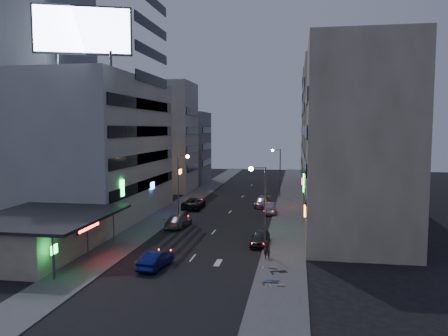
% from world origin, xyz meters
% --- Properties ---
extents(ground, '(180.00, 180.00, 0.00)m').
position_xyz_m(ground, '(0.00, 0.00, 0.00)').
color(ground, black).
rests_on(ground, ground).
extents(sidewalk_left, '(4.00, 120.00, 0.12)m').
position_xyz_m(sidewalk_left, '(-8.00, 30.00, 0.06)').
color(sidewalk_left, '#4C4C4F').
rests_on(sidewalk_left, ground).
extents(sidewalk_right, '(4.00, 120.00, 0.12)m').
position_xyz_m(sidewalk_right, '(8.00, 30.00, 0.06)').
color(sidewalk_right, '#4C4C4F').
rests_on(sidewalk_right, ground).
extents(food_court, '(11.00, 13.00, 3.88)m').
position_xyz_m(food_court, '(-13.90, 2.00, 1.98)').
color(food_court, beige).
rests_on(food_court, ground).
extents(white_building, '(14.00, 24.00, 18.00)m').
position_xyz_m(white_building, '(-17.00, 20.00, 9.00)').
color(white_building, '#B2B2AD').
rests_on(white_building, ground).
extents(grey_tower, '(10.00, 14.00, 34.00)m').
position_xyz_m(grey_tower, '(-26.00, 23.00, 17.00)').
color(grey_tower, gray).
rests_on(grey_tower, ground).
extents(shophouse_near, '(10.00, 11.00, 20.00)m').
position_xyz_m(shophouse_near, '(15.00, 10.50, 10.00)').
color(shophouse_near, beige).
rests_on(shophouse_near, ground).
extents(shophouse_mid, '(11.00, 12.00, 16.00)m').
position_xyz_m(shophouse_mid, '(15.50, 22.00, 8.00)').
color(shophouse_mid, tan).
rests_on(shophouse_mid, ground).
extents(shophouse_far, '(10.00, 14.00, 22.00)m').
position_xyz_m(shophouse_far, '(15.00, 35.00, 11.00)').
color(shophouse_far, beige).
rests_on(shophouse_far, ground).
extents(far_left_a, '(11.00, 10.00, 20.00)m').
position_xyz_m(far_left_a, '(-15.50, 45.00, 10.00)').
color(far_left_a, '#B2B2AD').
rests_on(far_left_a, ground).
extents(far_left_b, '(12.00, 10.00, 15.00)m').
position_xyz_m(far_left_b, '(-16.00, 58.00, 7.50)').
color(far_left_b, gray).
rests_on(far_left_b, ground).
extents(far_right_a, '(11.00, 12.00, 18.00)m').
position_xyz_m(far_right_a, '(15.50, 50.00, 9.00)').
color(far_right_a, tan).
rests_on(far_right_a, ground).
extents(far_right_b, '(12.00, 12.00, 24.00)m').
position_xyz_m(far_right_b, '(16.00, 64.00, 12.00)').
color(far_right_b, beige).
rests_on(far_right_b, ground).
extents(billboard, '(9.52, 3.75, 6.20)m').
position_xyz_m(billboard, '(-12.99, 9.97, 21.66)').
color(billboard, '#595B60').
rests_on(billboard, white_building).
extents(street_lamp_right_near, '(1.60, 0.44, 8.02)m').
position_xyz_m(street_lamp_right_near, '(5.90, 6.00, 5.36)').
color(street_lamp_right_near, '#595B60').
rests_on(street_lamp_right_near, sidewalk_right).
extents(street_lamp_left, '(1.60, 0.44, 8.02)m').
position_xyz_m(street_lamp_left, '(-5.90, 22.00, 5.36)').
color(street_lamp_left, '#595B60').
rests_on(street_lamp_left, sidewalk_left).
extents(street_lamp_right_far, '(1.60, 0.44, 8.02)m').
position_xyz_m(street_lamp_right_far, '(5.90, 40.00, 5.36)').
color(street_lamp_right_far, '#595B60').
rests_on(street_lamp_right_far, sidewalk_right).
extents(parked_car_right_near, '(1.85, 4.39, 1.48)m').
position_xyz_m(parked_car_right_near, '(5.60, 9.32, 0.74)').
color(parked_car_right_near, '#26272B').
rests_on(parked_car_right_near, ground).
extents(parked_car_right_mid, '(1.90, 4.52, 1.45)m').
position_xyz_m(parked_car_right_mid, '(5.52, 25.56, 0.73)').
color(parked_car_right_mid, gray).
rests_on(parked_car_right_mid, ground).
extents(parked_car_left, '(2.64, 5.68, 1.58)m').
position_xyz_m(parked_car_left, '(-5.60, 27.70, 0.79)').
color(parked_car_left, black).
rests_on(parked_car_left, ground).
extents(parked_car_right_far, '(2.55, 4.98, 1.38)m').
position_xyz_m(parked_car_right_far, '(4.13, 30.74, 0.69)').
color(parked_car_right_far, '#929599').
rests_on(parked_car_right_far, ground).
extents(road_car_blue, '(2.02, 4.49, 1.43)m').
position_xyz_m(road_car_blue, '(-2.34, 0.73, 0.71)').
color(road_car_blue, navy).
rests_on(road_car_blue, ground).
extents(road_car_silver, '(2.48, 5.17, 1.45)m').
position_xyz_m(road_car_silver, '(-4.57, 15.73, 0.73)').
color(road_car_silver, gray).
rests_on(road_car_silver, ground).
extents(person, '(0.60, 0.40, 1.61)m').
position_xyz_m(person, '(6.61, 4.54, 0.93)').
color(person, black).
rests_on(person, sidewalk_right).
extents(scooter_black_a, '(1.09, 1.86, 1.08)m').
position_xyz_m(scooter_black_a, '(7.75, -1.15, 0.66)').
color(scooter_black_a, black).
rests_on(scooter_black_a, sidewalk_right).
extents(scooter_silver_a, '(0.63, 1.72, 1.04)m').
position_xyz_m(scooter_silver_a, '(8.40, -1.77, 0.64)').
color(scooter_silver_a, '#9DA1A4').
rests_on(scooter_silver_a, sidewalk_right).
extents(scooter_blue, '(0.68, 1.75, 1.05)m').
position_xyz_m(scooter_blue, '(7.95, -0.78, 0.64)').
color(scooter_blue, navy).
rests_on(scooter_blue, sidewalk_right).
extents(scooter_black_b, '(1.33, 2.11, 1.22)m').
position_xyz_m(scooter_black_b, '(8.32, 1.57, 0.73)').
color(scooter_black_b, black).
rests_on(scooter_black_b, sidewalk_right).
extents(scooter_silver_b, '(0.90, 1.95, 1.15)m').
position_xyz_m(scooter_silver_b, '(7.68, 2.19, 0.69)').
color(scooter_silver_b, '#BBBCC4').
rests_on(scooter_silver_b, sidewalk_right).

